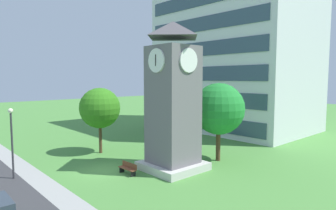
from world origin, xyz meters
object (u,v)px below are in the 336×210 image
(clock_tower, at_px, (173,104))
(tree_by_building, at_px, (100,108))
(park_bench, at_px, (128,168))
(tree_near_tower, at_px, (219,109))
(street_lamp, at_px, (12,135))

(clock_tower, bearing_deg, tree_by_building, -168.72)
(clock_tower, distance_m, park_bench, 6.13)
(clock_tower, relative_size, tree_near_tower, 1.69)
(park_bench, bearing_deg, tree_near_tower, 74.38)
(tree_by_building, height_order, tree_near_tower, tree_near_tower)
(tree_by_building, bearing_deg, tree_near_tower, 34.29)
(street_lamp, bearing_deg, tree_by_building, 105.71)
(tree_by_building, xyz_separation_m, tree_near_tower, (9.55, 6.51, 0.21))
(street_lamp, distance_m, tree_by_building, 8.97)
(park_bench, distance_m, tree_near_tower, 9.49)
(park_bench, distance_m, street_lamp, 8.88)
(tree_near_tower, bearing_deg, street_lamp, -115.36)
(street_lamp, distance_m, tree_near_tower, 16.73)
(park_bench, distance_m, tree_by_building, 8.47)
(clock_tower, relative_size, park_bench, 6.51)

